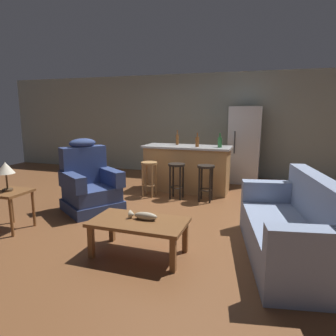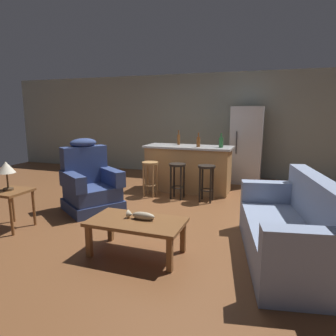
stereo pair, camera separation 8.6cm
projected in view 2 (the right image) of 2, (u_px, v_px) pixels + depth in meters
ground_plane at (166, 210)px, 5.10m from camera, size 12.00×12.00×0.00m
back_wall at (207, 125)px, 7.74m from camera, size 12.00×0.05×2.60m
coffee_table at (137, 225)px, 3.45m from camera, size 1.10×0.60×0.42m
fish_figurine at (141, 216)px, 3.47m from camera, size 0.34×0.10×0.10m
couch at (292, 231)px, 3.34m from camera, size 1.19×2.03×0.94m
recliner_near_lamp at (90, 185)px, 5.08m from camera, size 1.17×1.17×1.20m
end_table at (11, 197)px, 4.22m from camera, size 0.48×0.48×0.56m
table_lamp at (6, 169)px, 4.15m from camera, size 0.24×0.24×0.41m
kitchen_island at (188, 168)px, 6.26m from camera, size 1.80×0.70×0.95m
bar_stool_left at (150, 172)px, 5.87m from camera, size 0.32×0.32×0.68m
bar_stool_middle at (177, 174)px, 5.68m from camera, size 0.32×0.32×0.68m
bar_stool_right at (207, 177)px, 5.50m from camera, size 0.32×0.32×0.68m
refrigerator at (246, 145)px, 6.94m from camera, size 0.70×0.69×1.76m
bottle_tall_green at (221, 142)px, 5.87m from camera, size 0.08×0.08×0.28m
bottle_short_amber at (198, 142)px, 5.96m from camera, size 0.07×0.07×0.28m
bottle_wine_dark at (179, 139)px, 6.37m from camera, size 0.06×0.06×0.31m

